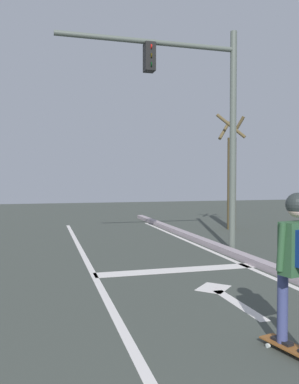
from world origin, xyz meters
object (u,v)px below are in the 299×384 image
traffic_signal_mast (198,103)px  roadside_tree (232,178)px  skateboard (296,350)px  skater (298,252)px

traffic_signal_mast → roadside_tree: size_ratio=1.32×
traffic_signal_mast → roadside_tree: 5.08m
skateboard → roadside_tree: roadside_tree is taller
skater → roadside_tree: 10.00m
skateboard → roadside_tree: (3.97, 9.13, 1.77)m
skateboard → traffic_signal_mast: bearing=78.1°
skateboard → roadside_tree: 10.11m
skateboard → skater: skater is taller
skater → traffic_signal_mast: size_ratio=0.29×
traffic_signal_mast → roadside_tree: (2.85, 3.83, -1.75)m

